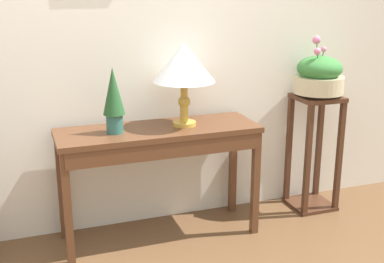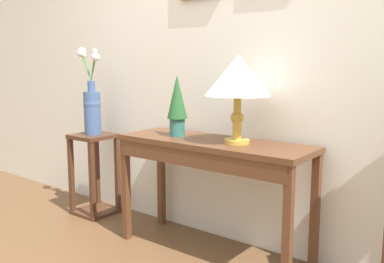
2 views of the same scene
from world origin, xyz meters
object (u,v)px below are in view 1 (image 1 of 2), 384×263
Objects in this scene: pedestal_stand_right at (313,153)px; planter_bowl_wide_right at (319,76)px; console_table at (159,145)px; potted_plant_on_console at (113,98)px; table_lamp at (184,65)px.

planter_bowl_wide_right is (-0.00, 0.00, 0.56)m from pedestal_stand_right.
console_table is at bearing -176.13° from pedestal_stand_right.
pedestal_stand_right reaches higher than console_table.
planter_bowl_wide_right is at bearing 2.83° from potted_plant_on_console.
table_lamp is at bearing -176.87° from pedestal_stand_right.
pedestal_stand_right is (1.17, 0.08, -0.21)m from console_table.
table_lamp is at bearing -176.85° from planter_bowl_wide_right.
pedestal_stand_right is at bearing 3.13° from table_lamp.
planter_bowl_wide_right is at bearing 120.23° from pedestal_stand_right.
planter_bowl_wide_right is (1.45, 0.07, 0.03)m from potted_plant_on_console.
table_lamp reaches higher than planter_bowl_wide_right.
potted_plant_on_console is 1.45m from planter_bowl_wide_right.
pedestal_stand_right is at bearing 3.87° from console_table.
planter_bowl_wide_right is (1.00, 0.06, -0.14)m from table_lamp.
table_lamp reaches higher than potted_plant_on_console.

